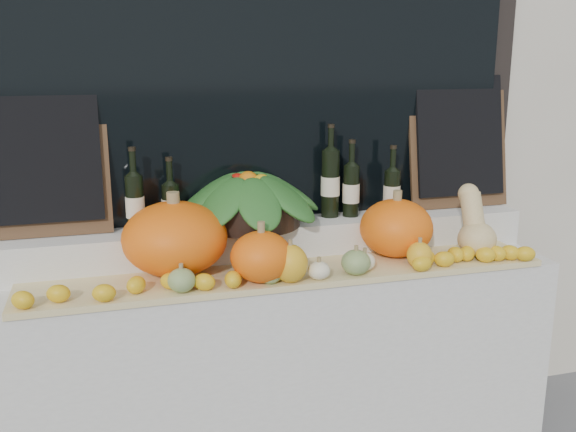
{
  "coord_description": "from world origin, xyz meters",
  "views": [
    {
      "loc": [
        -0.69,
        -0.93,
        1.74
      ],
      "look_at": [
        0.0,
        1.45,
        1.12
      ],
      "focal_mm": 40.0,
      "sensor_mm": 36.0,
      "label": 1
    }
  ],
  "objects_px": {
    "butternut_squash": "(475,228)",
    "produce_bowl": "(249,198)",
    "pumpkin_left": "(175,238)",
    "pumpkin_right": "(396,228)",
    "wine_bottle_tall": "(330,183)"
  },
  "relations": [
    {
      "from": "butternut_squash",
      "to": "produce_bowl",
      "type": "height_order",
      "value": "produce_bowl"
    },
    {
      "from": "pumpkin_left",
      "to": "pumpkin_right",
      "type": "relative_size",
      "value": 1.32
    },
    {
      "from": "wine_bottle_tall",
      "to": "pumpkin_left",
      "type": "bearing_deg",
      "value": -164.01
    },
    {
      "from": "pumpkin_left",
      "to": "butternut_squash",
      "type": "xyz_separation_m",
      "value": [
        1.26,
        -0.1,
        -0.02
      ]
    },
    {
      "from": "produce_bowl",
      "to": "wine_bottle_tall",
      "type": "bearing_deg",
      "value": 6.37
    },
    {
      "from": "pumpkin_left",
      "to": "produce_bowl",
      "type": "distance_m",
      "value": 0.38
    },
    {
      "from": "pumpkin_right",
      "to": "produce_bowl",
      "type": "relative_size",
      "value": 0.47
    },
    {
      "from": "butternut_squash",
      "to": "produce_bowl",
      "type": "relative_size",
      "value": 0.45
    },
    {
      "from": "butternut_squash",
      "to": "wine_bottle_tall",
      "type": "height_order",
      "value": "wine_bottle_tall"
    },
    {
      "from": "butternut_squash",
      "to": "wine_bottle_tall",
      "type": "distance_m",
      "value": 0.65
    },
    {
      "from": "pumpkin_left",
      "to": "butternut_squash",
      "type": "relative_size",
      "value": 1.37
    },
    {
      "from": "butternut_squash",
      "to": "produce_bowl",
      "type": "distance_m",
      "value": 0.98
    },
    {
      "from": "butternut_squash",
      "to": "wine_bottle_tall",
      "type": "xyz_separation_m",
      "value": [
        -0.55,
        0.31,
        0.17
      ]
    },
    {
      "from": "pumpkin_left",
      "to": "produce_bowl",
      "type": "xyz_separation_m",
      "value": [
        0.33,
        0.16,
        0.11
      ]
    },
    {
      "from": "wine_bottle_tall",
      "to": "pumpkin_right",
      "type": "bearing_deg",
      "value": -46.06
    }
  ]
}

